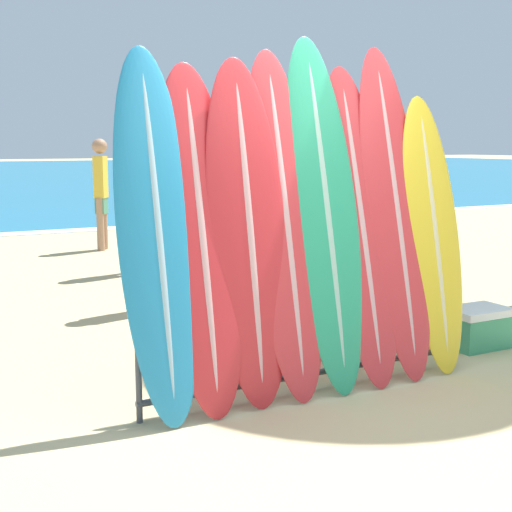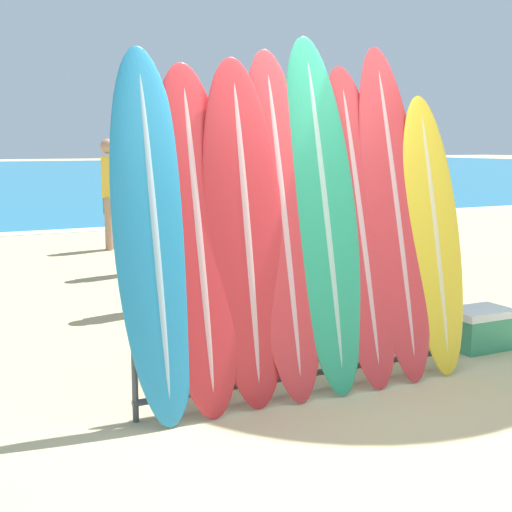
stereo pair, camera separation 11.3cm
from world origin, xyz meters
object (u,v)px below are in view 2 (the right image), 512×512
surfboard_slot_1 (198,239)px  person_near_water (139,201)px  surfboard_slot_7 (433,235)px  surfboard_slot_5 (360,225)px  surfboard_rack (308,328)px  surfboard_slot_2 (245,233)px  surfboard_slot_3 (283,224)px  person_mid_beach (109,190)px  person_far_left (163,217)px  cooler_box (479,328)px  surfboard_slot_4 (323,214)px  surfboard_slot_0 (154,235)px  surfboard_slot_6 (395,212)px

surfboard_slot_1 → person_near_water: bearing=76.5°
surfboard_slot_7 → surfboard_slot_5: bearing=175.8°
surfboard_rack → person_near_water: person_near_water is taller
surfboard_slot_2 → surfboard_slot_7: (1.57, -0.01, -0.10)m
surfboard_slot_3 → surfboard_slot_7: size_ratio=1.13×
person_mid_beach → surfboard_slot_7: bearing=-142.5°
person_far_left → surfboard_rack: bearing=-161.9°
surfboard_rack → cooler_box: 1.88m
surfboard_rack → surfboard_slot_5: bearing=7.7°
surfboard_slot_2 → person_near_water: surfboard_slot_2 is taller
surfboard_slot_5 → person_mid_beach: surfboard_slot_5 is taller
surfboard_slot_2 → surfboard_slot_4: (0.62, 0.04, 0.10)m
surfboard_slot_3 → surfboard_slot_4: 0.33m
surfboard_slot_1 → surfboard_slot_0: bearing=179.2°
surfboard_rack → surfboard_slot_2: bearing=176.9°
surfboard_rack → person_mid_beach: bearing=85.1°
surfboard_slot_0 → surfboard_slot_7: surfboard_slot_0 is taller
surfboard_slot_5 → surfboard_slot_1: bearing=-178.8°
surfboard_slot_3 → person_far_left: 2.81m
surfboard_slot_6 → surfboard_slot_0: bearing=-179.1°
surfboard_slot_6 → cooler_box: size_ratio=4.57×
surfboard_slot_2 → person_near_water: size_ratio=1.29×
surfboard_slot_7 → surfboard_slot_3: bearing=178.2°
surfboard_slot_4 → person_mid_beach: surfboard_slot_4 is taller
cooler_box → surfboard_slot_5: bearing=-172.3°
person_near_water → surfboard_slot_3: bearing=-51.9°
surfboard_slot_7 → surfboard_slot_2: bearing=179.6°
surfboard_rack → person_near_water: (0.38, 4.99, 0.51)m
surfboard_slot_0 → person_mid_beach: 7.46m
surfboard_slot_2 → person_mid_beach: 7.36m
surfboard_rack → surfboard_slot_3: bearing=162.8°
surfboard_rack → surfboard_slot_6: 1.10m
person_far_left → surfboard_slot_4: bearing=-158.8°
surfboard_slot_3 → person_mid_beach: surfboard_slot_3 is taller
surfboard_slot_2 → person_far_left: size_ratio=1.29×
surfboard_slot_7 → person_far_left: bearing=111.8°
surfboard_slot_1 → surfboard_slot_6: size_ratio=0.92×
person_mid_beach → person_far_left: (-0.65, -4.44, -0.02)m
person_near_water → surfboard_slot_4: bearing=-48.1°
surfboard_slot_5 → person_mid_beach: size_ratio=1.27×
surfboard_slot_3 → surfboard_slot_7: 1.28m
surfboard_slot_0 → surfboard_slot_3: (0.92, 0.01, 0.02)m
person_near_water → person_mid_beach: (0.24, 2.31, 0.02)m
surfboard_slot_0 → surfboard_slot_2: 0.62m
surfboard_slot_1 → surfboard_slot_6: bearing=1.2°
surfboard_rack → surfboard_slot_2: size_ratio=1.11×
surfboard_rack → surfboard_slot_7: bearing=0.8°
surfboard_slot_2 → person_far_left: (0.44, 2.83, -0.18)m
person_far_left → person_mid_beach: bearing=9.1°
surfboard_slot_1 → cooler_box: surfboard_slot_1 is taller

